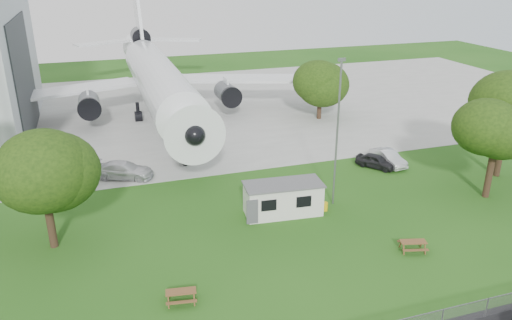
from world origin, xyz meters
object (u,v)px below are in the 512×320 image
object	(u,v)px
site_cabin	(283,198)
picnic_east	(412,251)
airliner	(157,77)
picnic_west	(182,302)

from	to	relation	value
site_cabin	picnic_east	bearing A→B (deg)	-50.75
site_cabin	airliner	bearing A→B (deg)	100.61
airliner	picnic_east	distance (m)	40.29
site_cabin	picnic_west	world-z (taller)	site_cabin
site_cabin	picnic_west	xyz separation A→B (m)	(-9.78, -8.61, -1.31)
picnic_east	airliner	bearing A→B (deg)	123.36
airliner	site_cabin	xyz separation A→B (m)	(5.62, -29.98, -3.96)
picnic_west	site_cabin	bearing A→B (deg)	50.07
site_cabin	picnic_west	size ratio (longest dim) A/B	3.81
picnic_west	picnic_east	distance (m)	16.37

